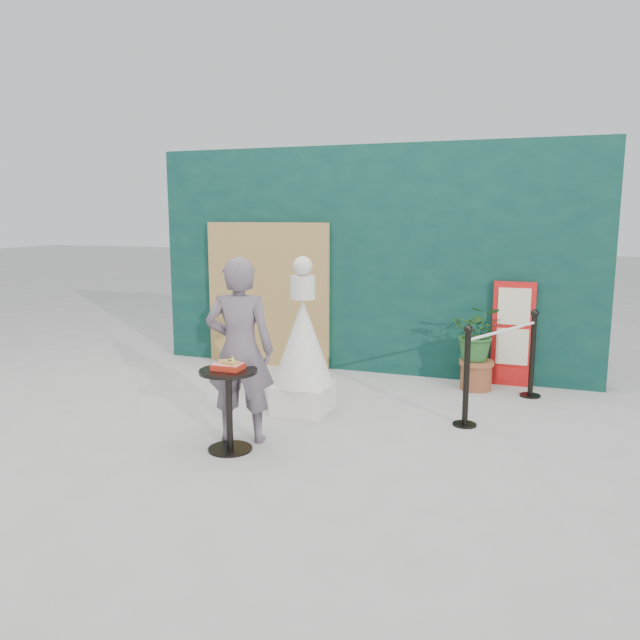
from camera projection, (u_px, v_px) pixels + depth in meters
The scene contains 10 objects.
ground at pixel (276, 449), 5.68m from camera, with size 60.00×60.00×0.00m, color #ADAAA5.
back_wall at pixel (369, 260), 8.35m from camera, with size 6.00×0.30×3.00m, color #092B29.
bamboo_fence at pixel (268, 295), 8.70m from camera, with size 1.80×0.08×2.00m, color tan.
woman at pixel (240, 350), 5.76m from camera, with size 0.63×0.42×1.73m, color #655662.
menu_board at pixel (513, 334), 7.68m from camera, with size 0.50×0.07×1.30m.
statue at pixel (303, 349), 6.65m from camera, with size 0.66×0.66×1.68m.
cafe_table at pixel (229, 397), 5.57m from camera, with size 0.52×0.52×0.75m.
food_basket at pixel (228, 365), 5.52m from camera, with size 0.26×0.19×0.11m.
planter at pixel (477, 341), 7.51m from camera, with size 0.61×0.53×1.04m.
stanchion_barrier at pixel (502, 366), 6.73m from camera, with size 0.84×1.54×1.03m.
Camera 1 is at (2.20, -4.95, 2.11)m, focal length 35.00 mm.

